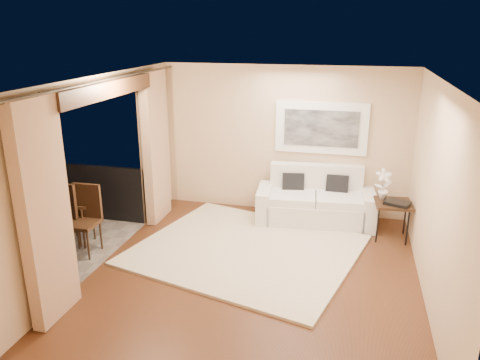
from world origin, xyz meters
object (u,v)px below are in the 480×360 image
(sofa, at_px, (315,203))
(orchid, at_px, (383,184))
(balcony_chair_far, at_px, (69,208))
(ice_bucket, at_px, (67,193))
(balcony_chair_near, at_px, (85,213))
(side_table, at_px, (393,206))
(bistro_table, at_px, (76,205))

(sofa, bearing_deg, orchid, -21.61)
(balcony_chair_far, distance_m, ice_bucket, 0.33)
(ice_bucket, bearing_deg, balcony_chair_near, -33.87)
(balcony_chair_far, height_order, ice_bucket, balcony_chair_far)
(side_table, distance_m, balcony_chair_near, 4.87)
(side_table, distance_m, ice_bucket, 5.26)
(side_table, height_order, balcony_chair_far, balcony_chair_far)
(side_table, xyz_separation_m, orchid, (-0.18, 0.10, 0.32))
(bistro_table, bearing_deg, sofa, 25.31)
(balcony_chair_near, height_order, ice_bucket, balcony_chair_near)
(side_table, relative_size, bistro_table, 0.85)
(sofa, distance_m, balcony_chair_near, 3.90)
(orchid, relative_size, balcony_chair_near, 0.49)
(orchid, bearing_deg, balcony_chair_far, -161.62)
(side_table, relative_size, ice_bucket, 3.13)
(bistro_table, bearing_deg, balcony_chair_near, -40.34)
(orchid, distance_m, balcony_chair_far, 5.03)
(side_table, height_order, ice_bucket, ice_bucket)
(side_table, relative_size, balcony_chair_far, 0.58)
(bistro_table, relative_size, balcony_chair_near, 0.69)
(bistro_table, bearing_deg, balcony_chair_far, -93.23)
(sofa, bearing_deg, balcony_chair_near, -154.26)
(sofa, distance_m, ice_bucket, 4.20)
(side_table, xyz_separation_m, ice_bucket, (-5.11, -1.24, 0.22))
(balcony_chair_far, bearing_deg, orchid, -152.94)
(orchid, distance_m, ice_bucket, 5.11)
(orchid, relative_size, bistro_table, 0.71)
(bistro_table, distance_m, balcony_chair_far, 0.18)
(orchid, bearing_deg, ice_bucket, -164.72)
(orchid, relative_size, ice_bucket, 2.60)
(side_table, height_order, bistro_table, bistro_table)
(balcony_chair_near, bearing_deg, ice_bucket, 145.73)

